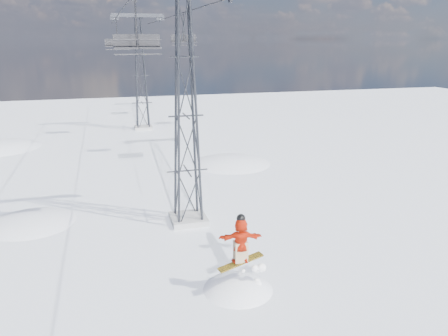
# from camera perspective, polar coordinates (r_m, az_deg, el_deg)

# --- Properties ---
(ground) EXTENTS (120.00, 120.00, 0.00)m
(ground) POSITION_cam_1_polar(r_m,az_deg,el_deg) (15.72, -1.87, -18.62)
(ground) COLOR white
(ground) RESTS_ON ground
(snow_terrain) EXTENTS (39.00, 37.00, 22.00)m
(snow_terrain) POSITION_cam_1_polar(r_m,az_deg,el_deg) (38.61, -16.52, -13.10)
(snow_terrain) COLOR white
(snow_terrain) RESTS_ON ground
(lift_tower_near) EXTENTS (5.20, 1.80, 11.43)m
(lift_tower_near) POSITION_cam_1_polar(r_m,az_deg,el_deg) (21.16, -4.99, 6.71)
(lift_tower_near) COLOR #999999
(lift_tower_near) RESTS_ON ground
(lift_tower_far) EXTENTS (5.20, 1.80, 11.43)m
(lift_tower_far) POSITION_cam_1_polar(r_m,az_deg,el_deg) (45.82, -10.83, 11.74)
(lift_tower_far) COLOR #999999
(lift_tower_far) RESTS_ON ground
(haul_cables) EXTENTS (4.46, 51.00, 0.06)m
(haul_cables) POSITION_cam_1_polar(r_m,az_deg,el_deg) (32.29, -9.20, 19.51)
(haul_cables) COLOR black
(haul_cables) RESTS_ON ground
(snowboarder_jump) EXTENTS (4.40, 4.40, 7.09)m
(snowboarder_jump) POSITION_cam_1_polar(r_m,az_deg,el_deg) (17.97, 1.78, -19.92)
(snowboarder_jump) COLOR white
(snowboarder_jump) RESTS_ON ground
(lift_chair_near) EXTENTS (1.98, 0.57, 2.46)m
(lift_chair_near) POSITION_cam_1_polar(r_m,az_deg,el_deg) (19.62, -11.28, 15.72)
(lift_chair_near) COLOR black
(lift_chair_near) RESTS_ON ground
(lift_chair_mid) EXTENTS (1.83, 0.53, 2.28)m
(lift_chair_mid) POSITION_cam_1_polar(r_m,az_deg,el_deg) (33.33, -5.29, 16.41)
(lift_chair_mid) COLOR black
(lift_chair_mid) RESTS_ON ground
(lift_chair_far) EXTENTS (2.21, 0.64, 2.75)m
(lift_chair_far) POSITION_cam_1_polar(r_m,az_deg,el_deg) (41.79, -13.73, 15.52)
(lift_chair_far) COLOR black
(lift_chair_far) RESTS_ON ground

